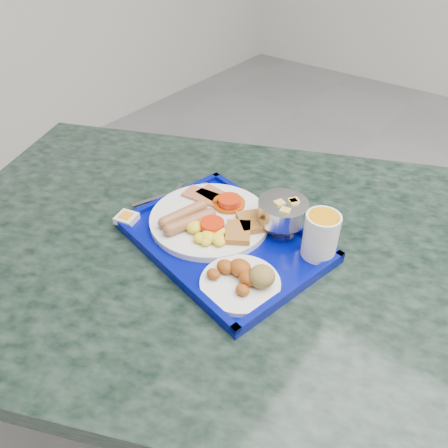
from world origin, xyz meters
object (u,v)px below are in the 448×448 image
(main_plate, at_px, (211,219))
(fruit_bowl, at_px, (283,211))
(table, at_px, (230,309))
(juice_cup, at_px, (321,234))
(bread_plate, at_px, (243,279))
(tray, at_px, (224,241))

(main_plate, height_order, fruit_bowl, fruit_bowl)
(table, xyz_separation_m, juice_cup, (0.17, 0.07, 0.28))
(bread_plate, xyz_separation_m, juice_cup, (0.07, 0.16, 0.04))
(main_plate, distance_m, bread_plate, 0.19)
(main_plate, xyz_separation_m, bread_plate, (0.16, -0.11, 0.00))
(tray, relative_size, fruit_bowl, 4.29)
(table, bearing_deg, bread_plate, -43.46)
(table, relative_size, fruit_bowl, 14.78)
(juice_cup, bearing_deg, fruit_bowl, 166.78)
(main_plate, xyz_separation_m, juice_cup, (0.23, 0.05, 0.04))
(tray, distance_m, fruit_bowl, 0.14)
(tray, distance_m, bread_plate, 0.14)
(main_plate, height_order, bread_plate, bread_plate)
(juice_cup, bearing_deg, tray, -156.55)
(table, xyz_separation_m, main_plate, (-0.06, 0.01, 0.24))
(table, bearing_deg, main_plate, 168.77)
(table, relative_size, tray, 3.44)
(table, height_order, bread_plate, bread_plate)
(bread_plate, height_order, fruit_bowl, fruit_bowl)
(tray, relative_size, bread_plate, 3.02)
(fruit_bowl, bearing_deg, table, -127.03)
(tray, bearing_deg, juice_cup, 23.45)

